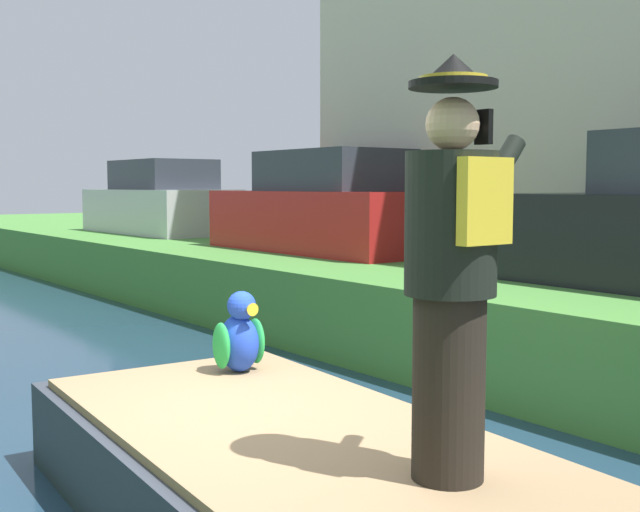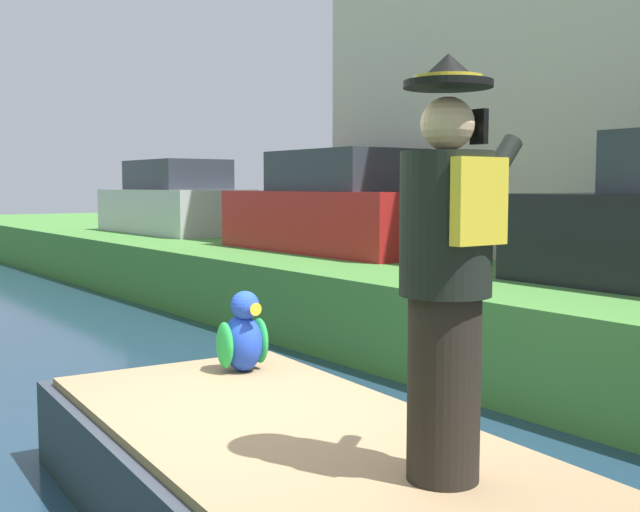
{
  "view_description": "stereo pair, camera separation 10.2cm",
  "coord_description": "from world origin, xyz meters",
  "px_view_note": "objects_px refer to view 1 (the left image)",
  "views": [
    {
      "loc": [
        -2.37,
        -3.86,
        2.0
      ],
      "look_at": [
        0.29,
        -0.35,
        1.61
      ],
      "focal_mm": 44.4,
      "sensor_mm": 36.0,
      "label": 1
    },
    {
      "loc": [
        -2.29,
        -3.93,
        2.0
      ],
      "look_at": [
        0.29,
        -0.35,
        1.61
      ],
      "focal_mm": 44.4,
      "sensor_mm": 36.0,
      "label": 2
    }
  ],
  "objects_px": {
    "boat": "(306,491)",
    "parked_car_red": "(327,209)",
    "person_pirate": "(452,271)",
    "parked_car_silver": "(160,203)",
    "parrot_plush": "(239,337)"
  },
  "relations": [
    {
      "from": "parrot_plush",
      "to": "parked_car_red",
      "type": "height_order",
      "value": "parked_car_red"
    },
    {
      "from": "boat",
      "to": "parrot_plush",
      "type": "relative_size",
      "value": 7.58
    },
    {
      "from": "boat",
      "to": "parked_car_silver",
      "type": "height_order",
      "value": "parked_car_silver"
    },
    {
      "from": "boat",
      "to": "parrot_plush",
      "type": "height_order",
      "value": "parrot_plush"
    },
    {
      "from": "boat",
      "to": "parked_car_red",
      "type": "xyz_separation_m",
      "value": [
        4.9,
        6.17,
        1.25
      ]
    },
    {
      "from": "person_pirate",
      "to": "parked_car_silver",
      "type": "distance_m",
      "value": 13.58
    },
    {
      "from": "boat",
      "to": "parked_car_red",
      "type": "distance_m",
      "value": 7.98
    },
    {
      "from": "person_pirate",
      "to": "parked_car_red",
      "type": "bearing_deg",
      "value": 67.8
    },
    {
      "from": "parrot_plush",
      "to": "person_pirate",
      "type": "bearing_deg",
      "value": -97.81
    },
    {
      "from": "person_pirate",
      "to": "parked_car_red",
      "type": "xyz_separation_m",
      "value": [
        4.76,
        7.06,
        0.01
      ]
    },
    {
      "from": "person_pirate",
      "to": "parrot_plush",
      "type": "bearing_deg",
      "value": 94.0
    },
    {
      "from": "parked_car_silver",
      "to": "parrot_plush",
      "type": "bearing_deg",
      "value": -113.09
    },
    {
      "from": "boat",
      "to": "parrot_plush",
      "type": "xyz_separation_m",
      "value": [
        0.45,
        1.4,
        0.55
      ]
    },
    {
      "from": "boat",
      "to": "person_pirate",
      "type": "bearing_deg",
      "value": -81.16
    },
    {
      "from": "parrot_plush",
      "to": "boat",
      "type": "bearing_deg",
      "value": -107.86
    }
  ]
}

